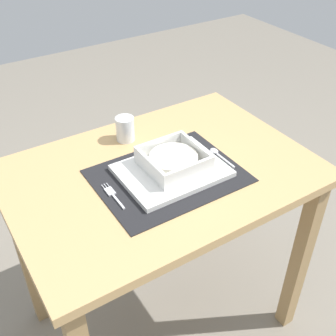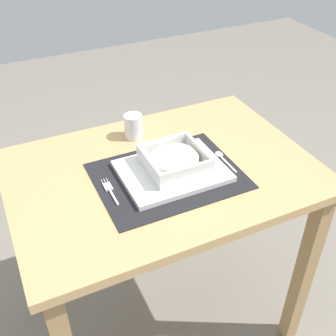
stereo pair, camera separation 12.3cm
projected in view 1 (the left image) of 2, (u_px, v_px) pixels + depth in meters
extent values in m
plane|color=gray|center=(163.00, 317.00, 1.73)|extent=(6.00, 6.00, 0.00)
cube|color=tan|center=(161.00, 173.00, 1.29)|extent=(0.92, 0.65, 0.03)
cube|color=#A48252|center=(300.00, 259.00, 1.51)|extent=(0.05, 0.05, 0.73)
cube|color=#A48252|center=(26.00, 254.00, 1.52)|extent=(0.05, 0.05, 0.73)
cube|color=#A48252|center=(208.00, 179.00, 1.88)|extent=(0.05, 0.05, 0.73)
cube|color=black|center=(168.00, 176.00, 1.25)|extent=(0.42, 0.33, 0.00)
cube|color=white|center=(172.00, 171.00, 1.26)|extent=(0.31, 0.23, 0.02)
cube|color=white|center=(173.00, 165.00, 1.26)|extent=(0.17, 0.17, 0.01)
cube|color=white|center=(150.00, 166.00, 1.21)|extent=(0.01, 0.17, 0.04)
cube|color=white|center=(196.00, 149.00, 1.28)|extent=(0.01, 0.17, 0.04)
cube|color=white|center=(189.00, 172.00, 1.19)|extent=(0.15, 0.01, 0.04)
cube|color=white|center=(159.00, 145.00, 1.30)|extent=(0.15, 0.01, 0.04)
cylinder|color=silver|center=(174.00, 160.00, 1.25)|extent=(0.14, 0.14, 0.03)
cube|color=silver|center=(118.00, 202.00, 1.15)|extent=(0.01, 0.07, 0.00)
cube|color=silver|center=(110.00, 191.00, 1.19)|extent=(0.02, 0.04, 0.00)
cylinder|color=silver|center=(103.00, 187.00, 1.20)|extent=(0.00, 0.02, 0.00)
cylinder|color=silver|center=(106.00, 186.00, 1.21)|extent=(0.00, 0.02, 0.00)
cylinder|color=silver|center=(108.00, 185.00, 1.21)|extent=(0.00, 0.02, 0.00)
cube|color=silver|center=(225.00, 161.00, 1.31)|extent=(0.01, 0.09, 0.00)
ellipsoid|color=silver|center=(214.00, 151.00, 1.35)|extent=(0.02, 0.03, 0.01)
cube|color=black|center=(216.00, 162.00, 1.30)|extent=(0.01, 0.06, 0.01)
cube|color=silver|center=(203.00, 152.00, 1.35)|extent=(0.01, 0.08, 0.00)
cube|color=#59331E|center=(213.00, 168.00, 1.28)|extent=(0.01, 0.06, 0.01)
cube|color=silver|center=(200.00, 157.00, 1.32)|extent=(0.01, 0.08, 0.00)
cylinder|color=white|center=(125.00, 129.00, 1.39)|extent=(0.06, 0.06, 0.08)
cylinder|color=#C64C1E|center=(125.00, 131.00, 1.40)|extent=(0.05, 0.05, 0.06)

